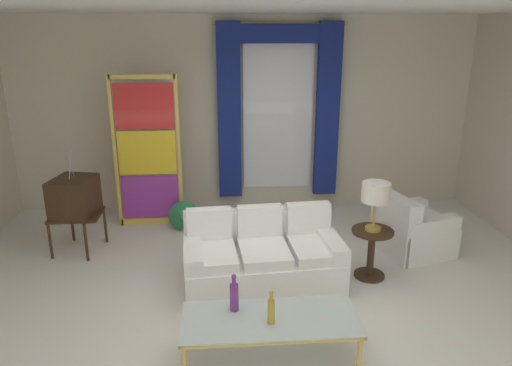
% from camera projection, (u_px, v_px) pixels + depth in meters
% --- Properties ---
extents(ground_plane, '(16.00, 16.00, 0.00)m').
position_uv_depth(ground_plane, '(261.00, 302.00, 5.16)').
color(ground_plane, white).
extents(wall_rear, '(8.00, 0.12, 3.00)m').
position_uv_depth(wall_rear, '(245.00, 114.00, 7.59)').
color(wall_rear, beige).
rests_on(wall_rear, ground).
extents(ceiling_slab, '(8.00, 7.60, 0.04)m').
position_uv_depth(ceiling_slab, '(255.00, 6.00, 4.97)').
color(ceiling_slab, white).
extents(curtained_window, '(2.00, 0.17, 2.70)m').
position_uv_depth(curtained_window, '(279.00, 100.00, 7.39)').
color(curtained_window, white).
rests_on(curtained_window, ground).
extents(couch_white_long, '(1.82, 1.05, 0.86)m').
position_uv_depth(couch_white_long, '(262.00, 257.00, 5.49)').
color(couch_white_long, white).
rests_on(couch_white_long, ground).
extents(coffee_table, '(1.54, 0.64, 0.41)m').
position_uv_depth(coffee_table, '(270.00, 321.00, 4.17)').
color(coffee_table, silver).
rests_on(coffee_table, ground).
extents(bottle_blue_decanter, '(0.06, 0.06, 0.31)m').
position_uv_depth(bottle_blue_decanter, '(271.00, 310.00, 4.05)').
color(bottle_blue_decanter, gold).
rests_on(bottle_blue_decanter, coffee_table).
extents(bottle_crystal_tall, '(0.08, 0.08, 0.36)m').
position_uv_depth(bottle_crystal_tall, '(234.00, 296.00, 4.23)').
color(bottle_crystal_tall, '#753384').
rests_on(bottle_crystal_tall, coffee_table).
extents(vintage_tv, '(0.62, 0.68, 1.35)m').
position_uv_depth(vintage_tv, '(74.00, 198.00, 6.12)').
color(vintage_tv, '#382314').
rests_on(vintage_tv, ground).
extents(armchair_white, '(1.00, 0.99, 0.80)m').
position_uv_depth(armchair_white, '(410.00, 231.00, 6.22)').
color(armchair_white, white).
rests_on(armchair_white, ground).
extents(stained_glass_divider, '(0.95, 0.05, 2.20)m').
position_uv_depth(stained_glass_divider, '(148.00, 156.00, 6.85)').
color(stained_glass_divider, gold).
rests_on(stained_glass_divider, ground).
extents(peacock_figurine, '(0.44, 0.60, 0.50)m').
position_uv_depth(peacock_figurine, '(183.00, 218.00, 6.84)').
color(peacock_figurine, beige).
rests_on(peacock_figurine, ground).
extents(round_side_table, '(0.48, 0.48, 0.59)m').
position_uv_depth(round_side_table, '(371.00, 249.00, 5.57)').
color(round_side_table, '#382314').
rests_on(round_side_table, ground).
extents(table_lamp_brass, '(0.32, 0.32, 0.57)m').
position_uv_depth(table_lamp_brass, '(376.00, 194.00, 5.36)').
color(table_lamp_brass, '#B29338').
rests_on(table_lamp_brass, round_side_table).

